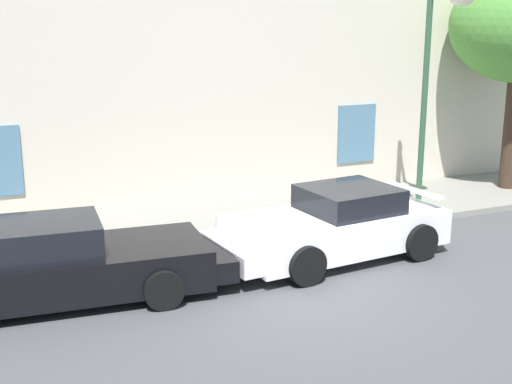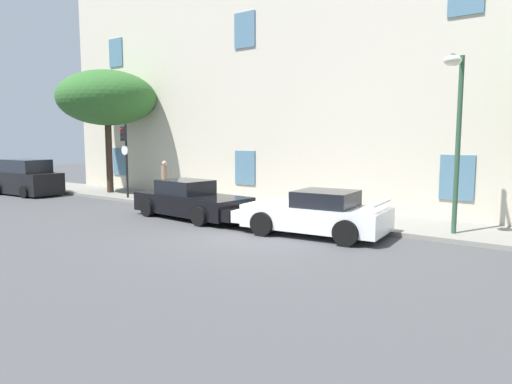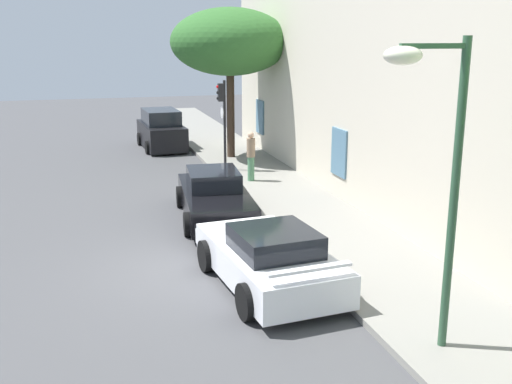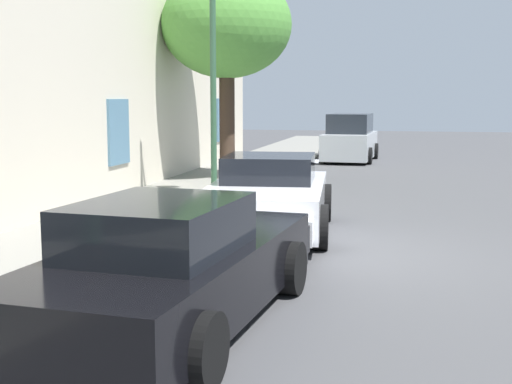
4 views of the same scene
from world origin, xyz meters
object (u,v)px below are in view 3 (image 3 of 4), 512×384
Objects in this scene: hatchback_parked at (161,131)px; traffic_light at (223,109)px; sportscar_red_lead at (216,200)px; sportscar_yellow_flank at (266,257)px; tree_midblock at (230,42)px; street_lamp at (433,138)px; pedestrian_admiring at (251,155)px.

traffic_light is at bearing 14.99° from hatchback_parked.
sportscar_red_lead is 4.83m from sportscar_yellow_flank.
hatchback_parked is at bearing -144.54° from tree_midblock.
sportscar_yellow_flank is 16.69m from hatchback_parked.
sportscar_yellow_flank is at bearing -8.10° from traffic_light.
traffic_light is at bearing 171.90° from sportscar_yellow_flank.
hatchback_parked is 1.19× the size of traffic_light.
hatchback_parked reaches higher than sportscar_yellow_flank.
street_lamp is 12.60m from pedestrian_admiring.
street_lamp reaches higher than pedestrian_admiring.
traffic_light reaches higher than hatchback_parked.
hatchback_parked is at bearing -165.01° from traffic_light.
sportscar_red_lead is at bearing -179.41° from sportscar_yellow_flank.
tree_midblock reaches higher than sportscar_red_lead.
tree_midblock is at bearing 169.55° from sportscar_yellow_flank.
sportscar_red_lead is at bearing -28.73° from pedestrian_admiring.
tree_midblock reaches higher than pedestrian_admiring.
street_lamp is (8.43, 1.60, 3.09)m from sportscar_red_lead.
hatchback_parked is 20.57m from street_lamp.
sportscar_red_lead is at bearing -14.94° from traffic_light.
traffic_light is at bearing 165.06° from sportscar_red_lead.
sportscar_red_lead is 1.52× the size of traffic_light.
pedestrian_admiring is at bearing 166.59° from sportscar_yellow_flank.
street_lamp is at bearing 4.55° from hatchback_parked.
pedestrian_admiring is at bearing 15.03° from hatchback_parked.
hatchback_parked is at bearing -179.90° from sportscar_red_lead.
street_lamp is at bearing 0.08° from traffic_light.
hatchback_parked is at bearing -164.97° from pedestrian_admiring.
sportscar_red_lead is 1.03× the size of street_lamp.
traffic_light reaches higher than sportscar_yellow_flank.
sportscar_red_lead is at bearing -169.28° from street_lamp.
traffic_light is (5.96, 1.60, 1.65)m from hatchback_parked.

